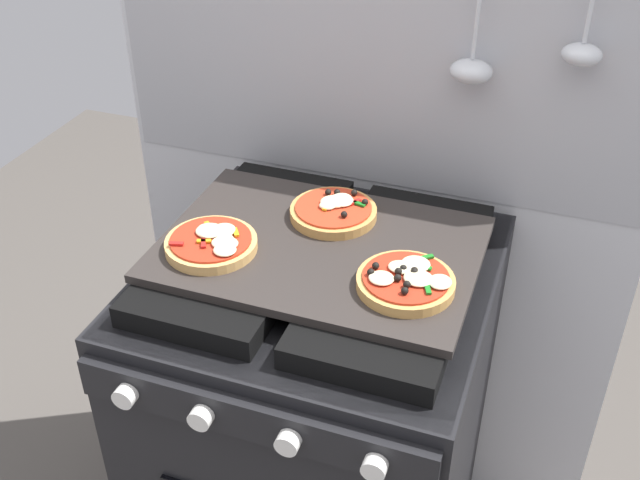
# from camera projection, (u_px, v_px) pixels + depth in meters

# --- Properties ---
(kitchen_backsplash) EXTENTS (1.10, 0.09, 1.55)m
(kitchen_backsplash) POSITION_uv_depth(u_px,v_px,m) (374.00, 211.00, 1.65)
(kitchen_backsplash) COLOR silver
(kitchen_backsplash) RESTS_ON ground_plane
(stove) EXTENTS (0.60, 0.64, 0.90)m
(stove) POSITION_uv_depth(u_px,v_px,m) (320.00, 432.00, 1.58)
(stove) COLOR black
(stove) RESTS_ON ground_plane
(baking_tray) EXTENTS (0.54, 0.38, 0.02)m
(baking_tray) POSITION_uv_depth(u_px,v_px,m) (320.00, 249.00, 1.32)
(baking_tray) COLOR #2D2826
(baking_tray) RESTS_ON stove
(pizza_left) EXTENTS (0.16, 0.16, 0.03)m
(pizza_left) POSITION_uv_depth(u_px,v_px,m) (212.00, 242.00, 1.30)
(pizza_left) COLOR tan
(pizza_left) RESTS_ON baking_tray
(pizza_right) EXTENTS (0.16, 0.16, 0.03)m
(pizza_right) POSITION_uv_depth(u_px,v_px,m) (406.00, 280.00, 1.21)
(pizza_right) COLOR tan
(pizza_right) RESTS_ON baking_tray
(pizza_center) EXTENTS (0.16, 0.16, 0.03)m
(pizza_center) POSITION_uv_depth(u_px,v_px,m) (334.00, 210.00, 1.38)
(pizza_center) COLOR #C18947
(pizza_center) RESTS_ON baking_tray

